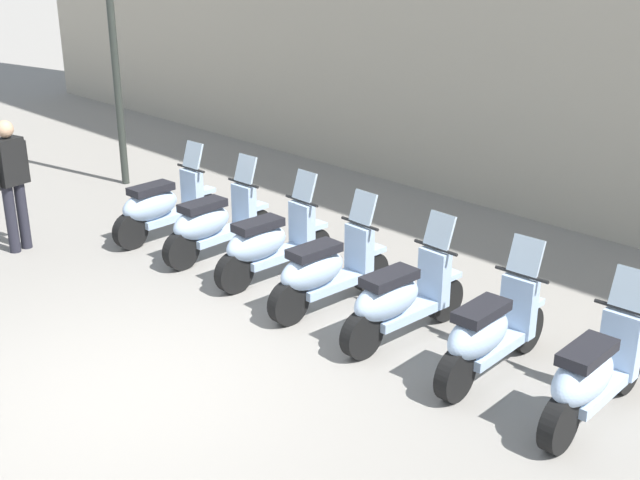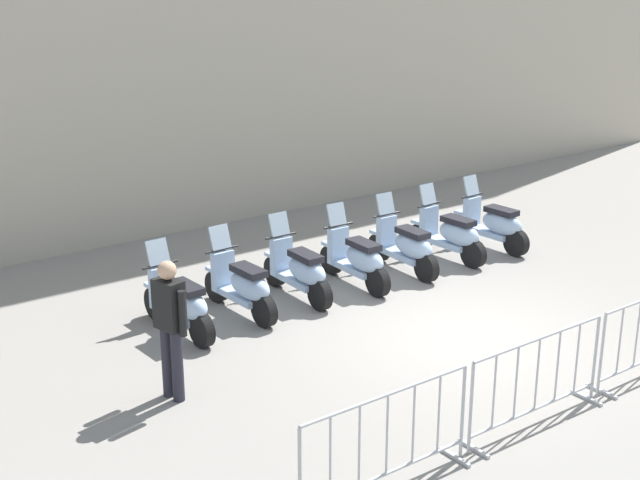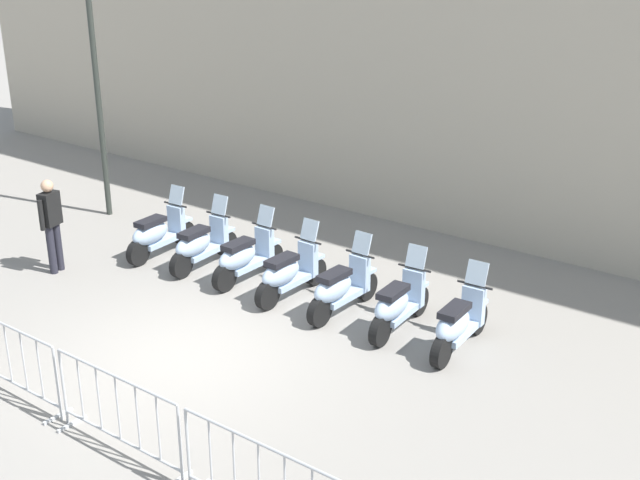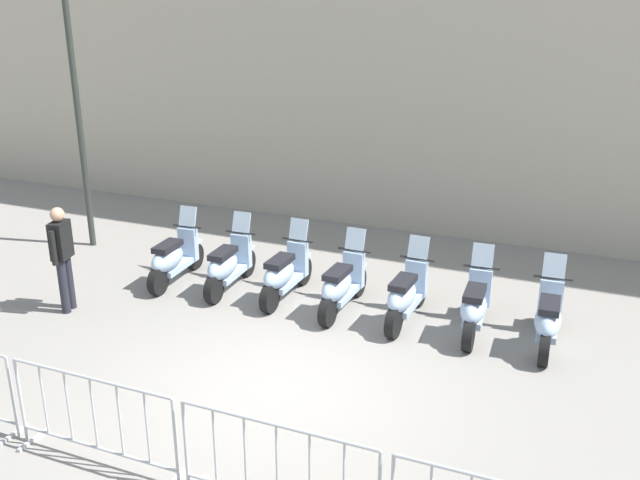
# 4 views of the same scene
# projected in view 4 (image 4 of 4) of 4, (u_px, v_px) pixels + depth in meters

# --- Properties ---
(ground_plane) EXTENTS (120.00, 120.00, 0.00)m
(ground_plane) POSITION_uv_depth(u_px,v_px,m) (274.00, 387.00, 9.16)
(ground_plane) COLOR gray
(motorcycle_0) EXTENTS (0.56, 1.73, 1.24)m
(motorcycle_0) POSITION_uv_depth(u_px,v_px,m) (174.00, 258.00, 12.27)
(motorcycle_0) COLOR black
(motorcycle_0) RESTS_ON ground
(motorcycle_1) EXTENTS (0.56, 1.73, 1.24)m
(motorcycle_1) POSITION_uv_depth(u_px,v_px,m) (228.00, 266.00, 11.95)
(motorcycle_1) COLOR black
(motorcycle_1) RESTS_ON ground
(motorcycle_2) EXTENTS (0.56, 1.72, 1.24)m
(motorcycle_2) POSITION_uv_depth(u_px,v_px,m) (285.00, 274.00, 11.61)
(motorcycle_2) COLOR black
(motorcycle_2) RESTS_ON ground
(motorcycle_3) EXTENTS (0.56, 1.72, 1.24)m
(motorcycle_3) POSITION_uv_depth(u_px,v_px,m) (342.00, 286.00, 11.15)
(motorcycle_3) COLOR black
(motorcycle_3) RESTS_ON ground
(motorcycle_4) EXTENTS (0.56, 1.72, 1.24)m
(motorcycle_4) POSITION_uv_depth(u_px,v_px,m) (406.00, 296.00, 10.79)
(motorcycle_4) COLOR black
(motorcycle_4) RESTS_ON ground
(motorcycle_5) EXTENTS (0.56, 1.73, 1.24)m
(motorcycle_5) POSITION_uv_depth(u_px,v_px,m) (475.00, 306.00, 10.44)
(motorcycle_5) COLOR black
(motorcycle_5) RESTS_ON ground
(motorcycle_6) EXTENTS (0.56, 1.73, 1.24)m
(motorcycle_6) POSITION_uv_depth(u_px,v_px,m) (548.00, 319.00, 10.04)
(motorcycle_6) COLOR black
(motorcycle_6) RESTS_ON ground
(barrier_segment_1) EXTENTS (2.09, 0.49, 1.07)m
(barrier_segment_1) POSITION_uv_depth(u_px,v_px,m) (95.00, 421.00, 7.55)
(barrier_segment_1) COLOR #B2B5B7
(barrier_segment_1) RESTS_ON ground
(barrier_segment_2) EXTENTS (2.09, 0.49, 1.07)m
(barrier_segment_2) POSITION_uv_depth(u_px,v_px,m) (277.00, 472.00, 6.76)
(barrier_segment_2) COLOR #B2B5B7
(barrier_segment_2) RESTS_ON ground
(street_lamp) EXTENTS (0.36, 0.36, 5.41)m
(street_lamp) POSITION_uv_depth(u_px,v_px,m) (74.00, 79.00, 13.13)
(street_lamp) COLOR #2D332D
(street_lamp) RESTS_ON ground
(officer_near_row_end) EXTENTS (0.30, 0.54, 1.73)m
(officer_near_row_end) POSITION_uv_depth(u_px,v_px,m) (62.00, 253.00, 11.03)
(officer_near_row_end) COLOR #23232D
(officer_near_row_end) RESTS_ON ground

